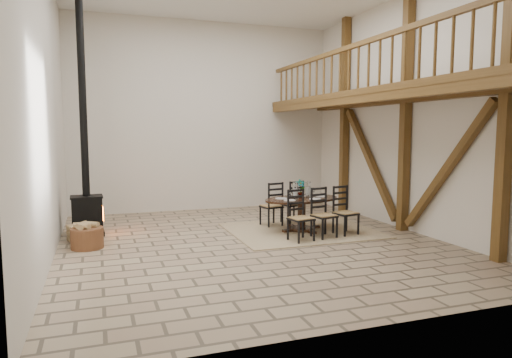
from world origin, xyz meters
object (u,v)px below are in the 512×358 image
object	(u,v)px
dining_table	(304,213)
log_basket	(87,237)
log_stack	(78,234)
wood_stove	(86,180)

from	to	relation	value
dining_table	log_basket	distance (m)	4.30
log_basket	log_stack	distance (m)	0.58
dining_table	log_basket	world-z (taller)	dining_table
log_basket	dining_table	bearing A→B (deg)	-0.82
dining_table	wood_stove	bearing A→B (deg)	153.70
log_stack	dining_table	bearing A→B (deg)	-7.81
dining_table	log_stack	xyz separation A→B (m)	(-4.47, 0.61, -0.23)
log_basket	log_stack	world-z (taller)	log_basket
wood_stove	log_basket	bearing A→B (deg)	-91.88
dining_table	log_basket	size ratio (longest dim) A/B	3.68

